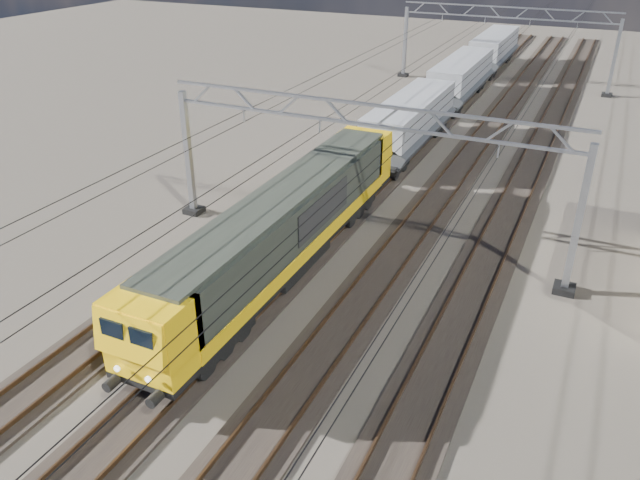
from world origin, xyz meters
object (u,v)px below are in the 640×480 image
at_px(catenary_gantry_mid, 359,172).
at_px(hopper_wagon_third, 494,48).
at_px(hopper_wagon_mid, 461,76).
at_px(catenary_gantry_far, 504,43).
at_px(locomotive, 286,225).
at_px(hopper_wagon_lead, 410,120).

distance_m(catenary_gantry_mid, hopper_wagon_third, 42.73).
distance_m(hopper_wagon_mid, hopper_wagon_third, 14.20).
xyz_separation_m(catenary_gantry_far, locomotive, (-2.00, -39.45, -1.58)).
xyz_separation_m(catenary_gantry_mid, hopper_wagon_mid, (-2.00, 28.45, -1.67)).
bearing_deg(hopper_wagon_mid, hopper_wagon_third, 90.00).
relative_size(locomotive, hopper_wagon_mid, 1.62).
height_order(locomotive, hopper_wagon_third, locomotive).
relative_size(catenary_gantry_mid, locomotive, 0.94).
bearing_deg(catenary_gantry_mid, hopper_wagon_mid, 94.02).
distance_m(catenary_gantry_far, hopper_wagon_third, 7.14).
relative_size(locomotive, hopper_wagon_lead, 1.62).
bearing_deg(hopper_wagon_mid, hopper_wagon_lead, -90.00).
height_order(catenary_gantry_far, hopper_wagon_third, catenary_gantry_far).
height_order(hopper_wagon_mid, hopper_wagon_third, same).
height_order(catenary_gantry_mid, hopper_wagon_mid, catenary_gantry_mid).
distance_m(hopper_wagon_lead, hopper_wagon_mid, 14.20).
bearing_deg(catenary_gantry_far, hopper_wagon_third, 106.74).
height_order(locomotive, hopper_wagon_lead, locomotive).
distance_m(catenary_gantry_mid, hopper_wagon_mid, 28.57).
distance_m(catenary_gantry_far, hopper_wagon_lead, 21.91).
relative_size(catenary_gantry_far, hopper_wagon_third, 1.53).
distance_m(catenary_gantry_mid, catenary_gantry_far, 36.00).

